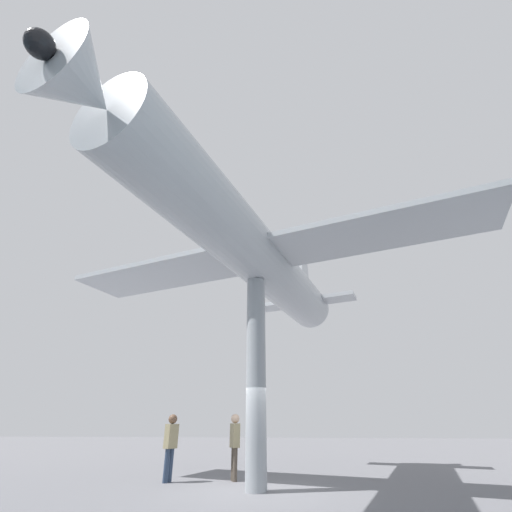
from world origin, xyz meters
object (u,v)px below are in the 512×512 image
object	(u,v)px
visitor_person	(235,441)
visitor_second	(171,441)
suspended_airplane	(253,253)
support_pylon_central	(256,373)

from	to	relation	value
visitor_person	visitor_second	xyz separation A→B (m)	(1.94, 0.50, -0.01)
suspended_airplane	visitor_person	world-z (taller)	suspended_airplane
visitor_second	visitor_person	bearing A→B (deg)	130.26
suspended_airplane	visitor_second	distance (m)	6.49
visitor_second	support_pylon_central	bearing A→B (deg)	91.32
support_pylon_central	visitor_second	world-z (taller)	support_pylon_central
visitor_person	suspended_airplane	bearing A→B (deg)	-5.74
suspended_airplane	visitor_second	xyz separation A→B (m)	(2.75, -1.51, -5.68)
visitor_person	support_pylon_central	bearing A→B (deg)	-1.22
support_pylon_central	visitor_person	distance (m)	2.69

